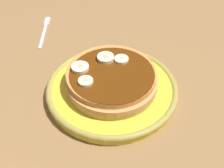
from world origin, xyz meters
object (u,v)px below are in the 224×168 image
at_px(plate, 112,89).
at_px(fork, 45,30).
at_px(banana_slice_2, 80,68).
at_px(banana_slice_3, 86,82).
at_px(pancake_stack, 110,79).
at_px(banana_slice_0, 103,58).
at_px(banana_slice_1, 121,59).

relative_size(plate, fork, 1.94).
distance_m(banana_slice_2, banana_slice_3, 0.04).
relative_size(plate, pancake_stack, 1.45).
relative_size(banana_slice_0, banana_slice_3, 1.20).
distance_m(pancake_stack, banana_slice_3, 0.05).
bearing_deg(plate, banana_slice_1, -41.87).
bearing_deg(banana_slice_1, plate, 138.13).
height_order(plate, banana_slice_2, banana_slice_2).
bearing_deg(banana_slice_2, banana_slice_1, -88.24).
relative_size(banana_slice_1, banana_slice_2, 0.83).
xyz_separation_m(pancake_stack, banana_slice_1, (0.03, -0.03, 0.02)).
xyz_separation_m(plate, banana_slice_0, (0.04, 0.00, 0.04)).
distance_m(banana_slice_0, fork, 0.23).
bearing_deg(banana_slice_0, banana_slice_1, -109.36).
distance_m(plate, pancake_stack, 0.02).
bearing_deg(banana_slice_2, pancake_stack, -115.88).
height_order(pancake_stack, banana_slice_2, banana_slice_2).
distance_m(banana_slice_0, banana_slice_1, 0.03).
height_order(banana_slice_0, banana_slice_1, banana_slice_0).
relative_size(banana_slice_1, fork, 0.21).
bearing_deg(banana_slice_2, fork, 10.54).
xyz_separation_m(plate, fork, (0.25, 0.09, -0.01)).
distance_m(pancake_stack, banana_slice_0, 0.04).
xyz_separation_m(banana_slice_2, fork, (0.22, 0.04, -0.05)).
bearing_deg(pancake_stack, banana_slice_0, 2.82).
relative_size(banana_slice_2, banana_slice_3, 1.20).
bearing_deg(fork, plate, -159.54).
height_order(pancake_stack, banana_slice_0, banana_slice_0).
distance_m(plate, banana_slice_3, 0.07).
relative_size(pancake_stack, banana_slice_1, 6.38).
xyz_separation_m(plate, banana_slice_3, (-0.01, 0.05, 0.04)).
bearing_deg(fork, pancake_stack, -159.69).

